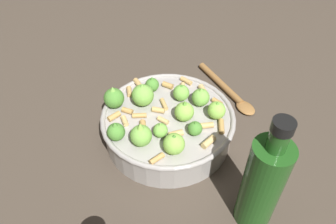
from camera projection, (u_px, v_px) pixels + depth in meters
name	position (u px, v px, depth m)	size (l,w,h in m)	color
ground_plane	(168.00, 136.00, 0.68)	(2.40, 2.40, 0.00)	#42382D
cooking_pan	(167.00, 123.00, 0.65)	(0.27, 0.27, 0.11)	#9E9993
olive_oil_bottle	(262.00, 183.00, 0.48)	(0.06, 0.06, 0.23)	#1E4C19
wooden_spoon	(228.00, 91.00, 0.78)	(0.19, 0.14, 0.02)	olive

